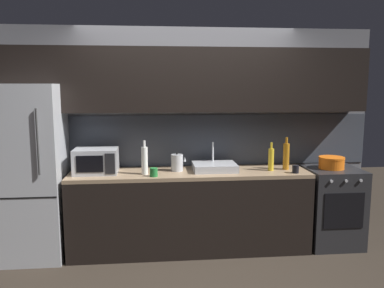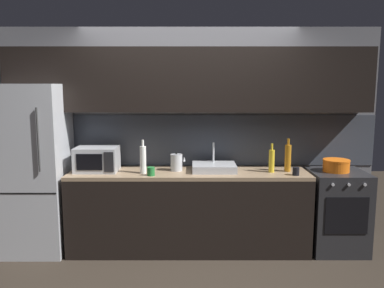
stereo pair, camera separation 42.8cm
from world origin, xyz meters
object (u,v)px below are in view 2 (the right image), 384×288
Objects in this scene: wine_bottle_amber at (289,158)px; mug_green at (152,171)px; wine_bottle_yellow at (273,161)px; cooking_pot at (337,166)px; refrigerator at (37,169)px; wine_bottle_white at (144,159)px; microwave at (98,159)px; oven_range at (337,211)px; mug_dark at (297,171)px; kettle at (178,162)px.

wine_bottle_amber reaches higher than mug_green.
cooking_pot is at bearing 2.78° from wine_bottle_yellow.
refrigerator reaches higher than wine_bottle_white.
mug_green is at bearing -50.15° from wine_bottle_white.
mug_green is (-1.49, -0.21, -0.11)m from wine_bottle_amber.
cooking_pot is (0.72, 0.04, -0.06)m from wine_bottle_yellow.
microwave is at bearing 179.60° from cooking_pot.
wine_bottle_yellow is (-0.75, -0.03, 0.58)m from oven_range.
wine_bottle_amber is at bearing 0.12° from refrigerator.
refrigerator is 6.46× the size of cooking_pot.
oven_range is 10.55× the size of mug_dark.
microwave is 5.06× the size of mug_green.
refrigerator is 20.42× the size of mug_green.
mug_green is at bearing -172.73° from wine_bottle_yellow.
kettle is 1.29m from mug_dark.
refrigerator reaches higher than cooking_pot.
kettle is 0.66× the size of wine_bottle_yellow.
microwave is 1.45× the size of wine_bottle_yellow.
oven_range is 0.74m from mug_dark.
wine_bottle_amber is 0.19m from wine_bottle_yellow.
wine_bottle_yellow is (1.40, 0.05, -0.02)m from wine_bottle_white.
oven_range is 2.73m from microwave.
mug_green is (-1.30, -0.17, -0.08)m from wine_bottle_yellow.
wine_bottle_amber is 1.00× the size of wine_bottle_white.
mug_dark is at bearing -33.84° from wine_bottle_yellow.
wine_bottle_amber is at bearing -1.94° from kettle.
mug_green is at bearing -174.32° from cooking_pot.
oven_range is 2.46× the size of wine_bottle_amber.
refrigerator is 1.21m from wine_bottle_white.
refrigerator reaches higher than wine_bottle_yellow.
kettle is 0.73× the size of cooking_pot.
wine_bottle_amber is (2.79, 0.01, 0.12)m from refrigerator.
microwave is at bearing 1.55° from refrigerator.
kettle is (-1.79, 0.05, 0.54)m from oven_range.
mug_dark is (1.53, 0.01, -0.00)m from mug_green.
microwave is (-2.67, 0.02, 0.58)m from oven_range.
wine_bottle_amber is 0.23m from mug_dark.
oven_range is at bearing 2.29° from wine_bottle_white.
mug_green is (0.62, -0.22, -0.09)m from microwave.
refrigerator is at bearing 175.85° from wine_bottle_white.
oven_range is 1.87m from kettle.
oven_range is 3.13× the size of cooking_pot.
wine_bottle_white is at bearing -4.15° from refrigerator.
wine_bottle_amber reaches higher than oven_range.
wine_bottle_amber is 1.15× the size of wine_bottle_yellow.
wine_bottle_yellow reaches higher than microwave.
microwave is (0.68, 0.02, 0.11)m from refrigerator.
cooking_pot is at bearing 2.36° from wine_bottle_white.
wine_bottle_white is at bearing -177.64° from cooking_pot.
wine_bottle_yellow reaches higher than oven_range.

